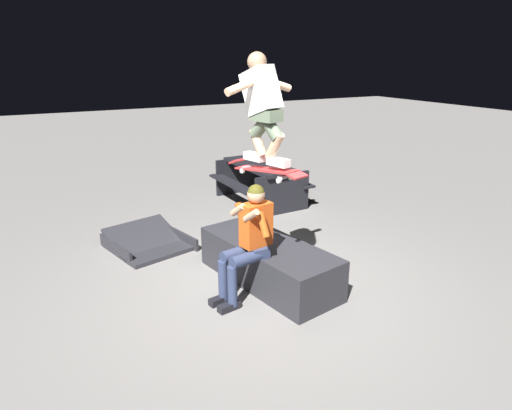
% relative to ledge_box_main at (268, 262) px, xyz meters
% --- Properties ---
extents(ground_plane, '(40.00, 40.00, 0.00)m').
position_rel_ledge_box_main_xyz_m(ground_plane, '(-0.11, 0.13, -0.26)').
color(ground_plane, slate).
extents(ledge_box_main, '(2.02, 1.08, 0.51)m').
position_rel_ledge_box_main_xyz_m(ledge_box_main, '(0.00, 0.00, 0.00)').
color(ledge_box_main, '#28282D').
rests_on(ledge_box_main, ground).
extents(person_sitting_on_ledge, '(0.60, 0.78, 1.35)m').
position_rel_ledge_box_main_xyz_m(person_sitting_on_ledge, '(-0.24, 0.40, 0.50)').
color(person_sitting_on_ledge, '#2D3856').
rests_on(person_sitting_on_ledge, ground).
extents(skateboard, '(1.04, 0.46, 0.13)m').
position_rel_ledge_box_main_xyz_m(skateboard, '(-0.33, 0.23, 1.27)').
color(skateboard, '#B72D2D').
extents(skater_airborne, '(0.64, 0.88, 1.12)m').
position_rel_ledge_box_main_xyz_m(skater_airborne, '(-0.27, 0.24, 1.96)').
color(skater_airborne, white).
extents(kicker_ramp, '(1.24, 1.21, 0.38)m').
position_rel_ledge_box_main_xyz_m(kicker_ramp, '(1.70, 1.05, -0.20)').
color(kicker_ramp, '#28282D').
rests_on(kicker_ramp, ground).
extents(picnic_table_back, '(1.75, 1.41, 0.75)m').
position_rel_ledge_box_main_xyz_m(picnic_table_back, '(2.86, -1.43, 0.24)').
color(picnic_table_back, black).
rests_on(picnic_table_back, ground).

